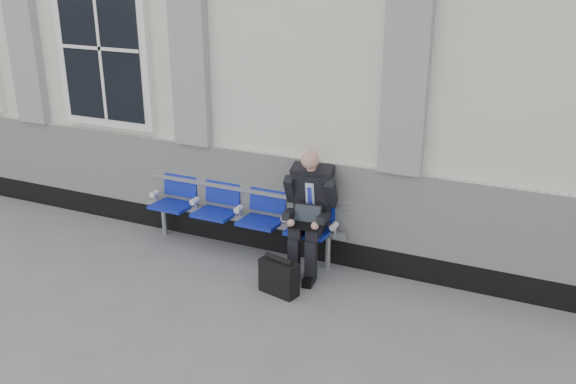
% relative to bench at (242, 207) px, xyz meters
% --- Properties ---
extents(ground, '(70.00, 70.00, 0.00)m').
position_rel_bench_xyz_m(ground, '(-2.28, -1.32, -0.55)').
color(ground, slate).
rests_on(ground, ground).
extents(station_building, '(14.40, 4.40, 4.49)m').
position_rel_bench_xyz_m(station_building, '(-2.30, 2.15, 1.67)').
color(station_building, silver).
rests_on(station_building, ground).
extents(bench, '(2.60, 0.47, 0.91)m').
position_rel_bench_xyz_m(bench, '(0.00, 0.00, 0.00)').
color(bench, '#9EA0A3').
rests_on(bench, ground).
extents(businessman, '(0.58, 0.77, 1.39)m').
position_rel_bench_xyz_m(businessman, '(0.91, -0.13, 0.20)').
color(businessman, black).
rests_on(businessman, ground).
extents(briefcase, '(0.44, 0.27, 0.43)m').
position_rel_bench_xyz_m(briefcase, '(0.84, -0.76, -0.36)').
color(briefcase, black).
rests_on(briefcase, ground).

